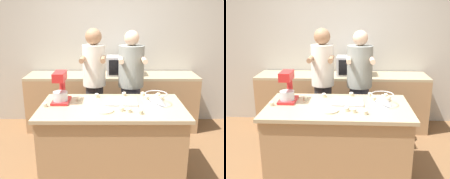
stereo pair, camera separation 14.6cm
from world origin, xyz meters
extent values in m
plane|color=brown|center=(0.00, 0.00, 0.00)|extent=(16.00, 16.00, 0.00)
cube|color=#B2ADA3|center=(0.00, 1.76, 1.35)|extent=(10.00, 0.06, 2.70)
cube|color=#A87F56|center=(0.00, 0.00, 0.42)|extent=(1.58, 0.84, 0.85)
cube|color=tan|center=(0.00, 0.00, 0.87)|extent=(1.64, 0.89, 0.04)
cube|color=#A87F56|center=(0.00, 1.41, 0.44)|extent=(2.80, 0.60, 0.89)
cube|color=tan|center=(0.00, 1.41, 0.91)|extent=(2.80, 0.60, 0.04)
cylinder|color=#232328|center=(-0.25, 0.75, 0.46)|extent=(0.25, 0.25, 0.93)
cylinder|color=silver|center=(-0.25, 0.75, 1.21)|extent=(0.32, 0.32, 0.56)
sphere|color=#936B4C|center=(-0.25, 0.75, 1.60)|extent=(0.22, 0.22, 0.22)
cylinder|color=#936B4C|center=(-0.38, 0.58, 1.33)|extent=(0.06, 0.34, 0.06)
cylinder|color=#936B4C|center=(-0.11, 0.58, 1.33)|extent=(0.06, 0.34, 0.06)
cylinder|color=#33384C|center=(0.27, 0.75, 0.46)|extent=(0.27, 0.27, 0.91)
cylinder|color=gray|center=(0.27, 0.75, 1.20)|extent=(0.35, 0.35, 0.57)
sphere|color=#DBB293|center=(0.27, 0.75, 1.59)|extent=(0.20, 0.20, 0.20)
cylinder|color=#DBB293|center=(0.12, 0.58, 1.32)|extent=(0.06, 0.34, 0.06)
cylinder|color=#DBB293|center=(0.42, 0.58, 1.32)|extent=(0.06, 0.34, 0.06)
cube|color=red|center=(-0.60, 0.13, 0.90)|extent=(0.20, 0.30, 0.03)
cylinder|color=red|center=(-0.60, 0.24, 1.04)|extent=(0.07, 0.07, 0.24)
cube|color=red|center=(-0.60, 0.11, 1.21)|extent=(0.13, 0.26, 0.10)
cylinder|color=#BCBCC1|center=(-0.60, 0.09, 0.97)|extent=(0.17, 0.17, 0.11)
cone|color=#BCBCC1|center=(0.51, 0.04, 0.96)|extent=(0.25, 0.25, 0.14)
torus|color=#BCBCC1|center=(0.51, 0.04, 1.02)|extent=(0.26, 0.26, 0.01)
cube|color=#BCBCC1|center=(0.11, 0.09, 0.90)|extent=(0.37, 0.27, 0.02)
cube|color=white|center=(0.11, 0.09, 0.92)|extent=(0.30, 0.21, 0.02)
cube|color=#B7B7BC|center=(0.18, 1.41, 1.08)|extent=(0.53, 0.35, 0.30)
cube|color=black|center=(0.13, 1.23, 1.08)|extent=(0.36, 0.01, 0.24)
cube|color=#2D2D2D|center=(0.37, 1.23, 1.08)|extent=(0.11, 0.01, 0.24)
cylinder|color=beige|center=(-0.08, -0.18, 0.90)|extent=(0.20, 0.20, 0.02)
cylinder|color=beige|center=(-0.76, -0.04, 0.90)|extent=(0.05, 0.05, 0.03)
ellipsoid|color=beige|center=(-0.76, -0.04, 0.93)|extent=(0.06, 0.06, 0.03)
cylinder|color=beige|center=(0.39, 0.37, 0.90)|extent=(0.05, 0.05, 0.03)
ellipsoid|color=beige|center=(0.39, 0.37, 0.93)|extent=(0.06, 0.06, 0.03)
cylinder|color=beige|center=(-0.40, 0.18, 0.90)|extent=(0.05, 0.05, 0.03)
ellipsoid|color=beige|center=(-0.40, 0.18, 0.93)|extent=(0.06, 0.06, 0.03)
cylinder|color=beige|center=(0.60, 0.21, 0.90)|extent=(0.05, 0.05, 0.03)
ellipsoid|color=beige|center=(0.60, 0.21, 0.93)|extent=(0.06, 0.06, 0.03)
cylinder|color=beige|center=(-0.19, 0.31, 0.90)|extent=(0.05, 0.05, 0.03)
ellipsoid|color=beige|center=(-0.19, 0.31, 0.93)|extent=(0.06, 0.06, 0.03)
cylinder|color=beige|center=(0.59, 0.34, 0.90)|extent=(0.05, 0.05, 0.03)
ellipsoid|color=beige|center=(0.59, 0.34, 0.93)|extent=(0.06, 0.06, 0.03)
cylinder|color=beige|center=(0.18, -0.20, 0.90)|extent=(0.05, 0.05, 0.03)
ellipsoid|color=beige|center=(0.18, -0.20, 0.93)|extent=(0.06, 0.06, 0.03)
cylinder|color=beige|center=(0.15, 0.37, 0.90)|extent=(0.05, 0.05, 0.03)
ellipsoid|color=beige|center=(0.15, 0.37, 0.93)|extent=(0.06, 0.06, 0.03)
cylinder|color=beige|center=(0.42, 0.23, 0.90)|extent=(0.05, 0.05, 0.03)
ellipsoid|color=beige|center=(0.42, 0.23, 0.93)|extent=(0.06, 0.06, 0.03)
cylinder|color=beige|center=(0.30, -0.25, 0.90)|extent=(0.05, 0.05, 0.03)
ellipsoid|color=beige|center=(0.30, -0.25, 0.93)|extent=(0.06, 0.06, 0.03)
cylinder|color=beige|center=(0.11, -0.17, 0.90)|extent=(0.05, 0.05, 0.03)
ellipsoid|color=beige|center=(0.11, -0.17, 0.93)|extent=(0.06, 0.06, 0.03)
camera|label=1|loc=(0.00, -2.82, 1.91)|focal=42.00mm
camera|label=2|loc=(0.14, -2.82, 1.91)|focal=42.00mm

